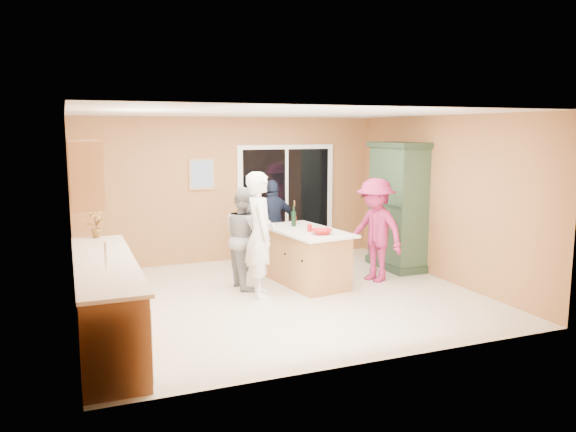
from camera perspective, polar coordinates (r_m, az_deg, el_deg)
name	(u,v)px	position (r m, az deg, el deg)	size (l,w,h in m)	color
floor	(281,296)	(8.15, -0.73, -8.18)	(5.50, 5.50, 0.00)	beige
ceiling	(281,113)	(7.80, -0.77, 10.42)	(5.50, 5.00, 0.10)	silver
wall_back	(232,190)	(10.23, -5.75, 2.68)	(5.50, 0.10, 2.60)	#C0814F
wall_front	(370,239)	(5.63, 8.35, -2.30)	(5.50, 0.10, 2.60)	#C0814F
wall_left	(71,218)	(7.36, -21.17, -0.21)	(0.10, 5.00, 2.60)	#C0814F
wall_right	(443,198)	(9.21, 15.47, 1.74)	(0.10, 5.00, 2.60)	#C0814F
left_cabinet_run	(106,306)	(6.53, -17.98, -8.69)	(0.65, 3.05, 1.24)	#AF7944
upper_cabinets	(84,172)	(7.11, -19.99, 4.22)	(0.35, 1.60, 0.75)	#AF7944
sliding_door	(286,201)	(10.56, -0.18, 1.54)	(1.90, 0.07, 2.10)	white
framed_picture	(202,174)	(10.04, -8.76, 4.23)	(0.46, 0.04, 0.56)	#AA7F55
kitchen_island	(306,258)	(8.73, 1.85, -4.33)	(1.09, 1.73, 0.85)	#AF7944
green_hutch	(398,207)	(9.80, 11.12, 0.86)	(0.62, 1.18, 2.17)	#213624
woman_white	(260,235)	(7.99, -2.84, -1.90)	(0.65, 0.43, 1.79)	white
woman_grey	(245,237)	(8.51, -4.34, -2.18)	(0.74, 0.58, 1.53)	#939396
woman_navy	(273,223)	(9.77, -1.52, -0.74)	(0.89, 0.37, 1.53)	#171C33
woman_magenta	(375,230)	(8.92, 8.87, -1.42)	(1.05, 0.61, 1.63)	#93204A
serving_bowl	(322,232)	(8.28, 3.43, -1.59)	(0.30, 0.30, 0.07)	#AB1315
tulip_vase	(95,222)	(7.91, -18.99, -0.58)	(0.23, 0.15, 0.43)	#B32511
tumbler_near	(294,220)	(9.14, 0.60, -0.46)	(0.08, 0.08, 0.12)	#AB1315
tumbler_far	(310,228)	(8.47, 2.21, -1.23)	(0.08, 0.08, 0.11)	#AB1315
wine_bottle	(294,218)	(8.92, 0.58, -0.24)	(0.08, 0.08, 0.33)	black
white_plate	(317,227)	(8.87, 2.93, -1.10)	(0.20, 0.20, 0.01)	silver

